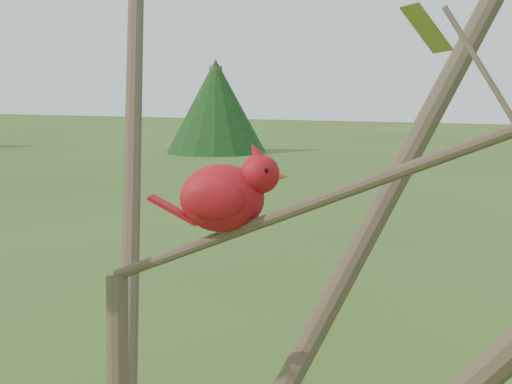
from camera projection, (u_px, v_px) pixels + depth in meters
crabapple_tree at (112, 180)px, 1.08m from camera, size 2.35×2.05×2.95m
cardinal at (227, 195)px, 1.14m from camera, size 0.21×0.12×0.14m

